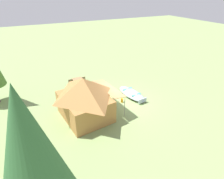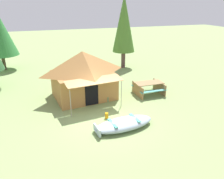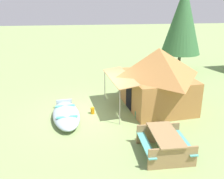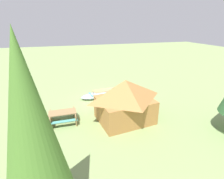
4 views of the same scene
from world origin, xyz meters
name	(u,v)px [view 3 (image 3 of 4)]	position (x,y,z in m)	size (l,w,h in m)	color
ground_plane	(90,113)	(0.00, 0.00, 0.00)	(80.00, 80.00, 0.00)	#849D5D
beached_rowboat	(66,115)	(0.56, -1.05, 0.23)	(2.96, 1.43, 0.44)	#9DB0BC
canvas_cabin_tent	(157,77)	(-0.35, 3.15, 1.46)	(3.92, 4.07, 2.80)	#AA743C
picnic_table	(165,141)	(3.57, 2.26, 0.48)	(1.72, 1.54, 0.76)	#95754B
cooler_box	(142,115)	(0.90, 2.16, 0.15)	(0.52, 0.31, 0.30)	#2B8057
fuel_can	(93,111)	(0.11, 0.09, 0.15)	(0.17, 0.17, 0.29)	orange
pine_tree_far_center	(183,20)	(-6.22, 6.57, 3.54)	(2.64, 2.64, 5.83)	#454736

